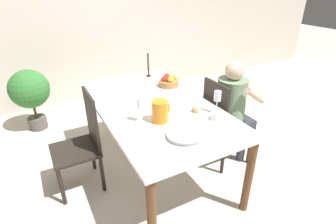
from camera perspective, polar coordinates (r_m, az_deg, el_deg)
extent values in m
plane|color=beige|center=(2.94, -2.67, -12.14)|extent=(20.00, 20.00, 0.00)
cube|color=beige|center=(4.43, -16.59, 18.95)|extent=(10.00, 0.06, 2.60)
cube|color=white|center=(2.53, -3.04, 1.27)|extent=(1.02, 1.87, 0.03)
cylinder|color=brown|center=(1.97, -3.56, -22.10)|extent=(0.07, 0.07, 0.75)
cylinder|color=brown|center=(2.37, 17.16, -13.24)|extent=(0.07, 0.07, 0.75)
cylinder|color=brown|center=(3.33, -16.56, -0.55)|extent=(0.07, 0.07, 0.75)
cylinder|color=brown|center=(3.58, -2.47, 2.66)|extent=(0.07, 0.07, 0.75)
cylinder|color=black|center=(3.25, 12.84, -4.26)|extent=(0.04, 0.04, 0.40)
cylinder|color=black|center=(3.04, 17.34, -7.41)|extent=(0.04, 0.04, 0.40)
cylinder|color=black|center=(3.05, 7.50, -6.08)|extent=(0.04, 0.04, 0.40)
cylinder|color=black|center=(2.82, 11.89, -9.66)|extent=(0.04, 0.04, 0.40)
cube|color=black|center=(2.92, 12.82, -3.25)|extent=(0.42, 0.42, 0.03)
cube|color=black|center=(2.67, 10.20, 0.89)|extent=(0.03, 0.39, 0.53)
cylinder|color=black|center=(2.61, -22.17, -14.90)|extent=(0.04, 0.04, 0.40)
cylinder|color=black|center=(2.90, -23.26, -10.34)|extent=(0.04, 0.04, 0.40)
cylinder|color=black|center=(2.64, -14.11, -12.92)|extent=(0.04, 0.04, 0.40)
cylinder|color=black|center=(2.93, -16.10, -8.64)|extent=(0.04, 0.04, 0.40)
cube|color=black|center=(2.64, -19.63, -7.93)|extent=(0.42, 0.42, 0.03)
cube|color=black|center=(2.51, -16.26, -1.60)|extent=(0.03, 0.39, 0.53)
cylinder|color=#33333D|center=(3.14, 13.82, -5.29)|extent=(0.09, 0.09, 0.43)
cylinder|color=#33333D|center=(3.05, 15.79, -6.68)|extent=(0.09, 0.09, 0.43)
cube|color=#33333D|center=(2.92, 14.30, -2.10)|extent=(0.30, 0.34, 0.11)
cylinder|color=slate|center=(2.74, 13.55, 2.46)|extent=(0.30, 0.30, 0.46)
sphere|color=#D6AD8E|center=(2.62, 14.30, 8.71)|extent=(0.19, 0.19, 0.19)
cylinder|color=#D6AD8E|center=(2.62, 18.44, 3.42)|extent=(0.25, 0.06, 0.20)
cylinder|color=orange|center=(2.19, -1.78, 0.15)|extent=(0.14, 0.14, 0.19)
cube|color=orange|center=(2.22, 0.05, 0.81)|extent=(0.02, 0.02, 0.09)
cone|color=orange|center=(2.13, -3.14, 1.63)|extent=(0.04, 0.04, 0.04)
cylinder|color=white|center=(2.24, -5.80, -1.92)|extent=(0.06, 0.06, 0.00)
cylinder|color=white|center=(2.21, -5.87, -0.52)|extent=(0.01, 0.01, 0.12)
cylinder|color=white|center=(2.17, -6.00, 1.93)|extent=(0.06, 0.06, 0.09)
cylinder|color=white|center=(2.40, 10.41, -0.14)|extent=(0.06, 0.06, 0.00)
cylinder|color=white|center=(2.38, 10.53, 1.18)|extent=(0.01, 0.01, 0.12)
cylinder|color=white|center=(2.33, 10.75, 3.46)|extent=(0.06, 0.06, 0.09)
cylinder|color=orange|center=(2.34, 10.70, 3.01)|extent=(0.05, 0.05, 0.05)
cylinder|color=white|center=(2.28, 10.41, -1.67)|extent=(0.15, 0.15, 0.01)
cylinder|color=white|center=(2.27, 10.48, -0.88)|extent=(0.09, 0.09, 0.06)
cube|color=white|center=(2.29, 11.48, -0.52)|extent=(0.01, 0.01, 0.03)
cylinder|color=#9E9EA3|center=(2.03, 3.70, -5.14)|extent=(0.29, 0.29, 0.02)
cylinder|color=#9E9EA3|center=(2.02, 3.71, -4.78)|extent=(0.29, 0.29, 0.01)
cylinder|color=white|center=(2.38, 6.01, -0.04)|extent=(0.22, 0.22, 0.01)
sphere|color=tan|center=(2.36, 6.04, 0.60)|extent=(0.07, 0.07, 0.07)
cylinder|color=#9E6B3D|center=(2.95, 0.16, 6.35)|extent=(0.23, 0.23, 0.07)
sphere|color=gold|center=(2.96, 1.04, 7.54)|extent=(0.07, 0.07, 0.07)
sphere|color=red|center=(2.98, -0.27, 7.68)|extent=(0.07, 0.07, 0.07)
sphere|color=red|center=(2.91, -0.72, 7.20)|extent=(0.07, 0.07, 0.07)
sphere|color=gold|center=(2.89, 0.56, 7.05)|extent=(0.07, 0.07, 0.07)
cylinder|color=black|center=(3.27, -4.25, 7.85)|extent=(0.06, 0.06, 0.01)
cylinder|color=black|center=(3.22, -4.33, 10.29)|extent=(0.02, 0.02, 0.28)
cylinder|color=beige|center=(3.18, -4.44, 13.11)|extent=(0.02, 0.02, 0.05)
cylinder|color=#4C4742|center=(4.03, -26.45, -2.05)|extent=(0.24, 0.24, 0.17)
cylinder|color=brown|center=(3.95, -27.00, 0.28)|extent=(0.04, 0.04, 0.20)
sphere|color=#2D6B2D|center=(3.84, -27.98, 4.44)|extent=(0.50, 0.50, 0.50)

